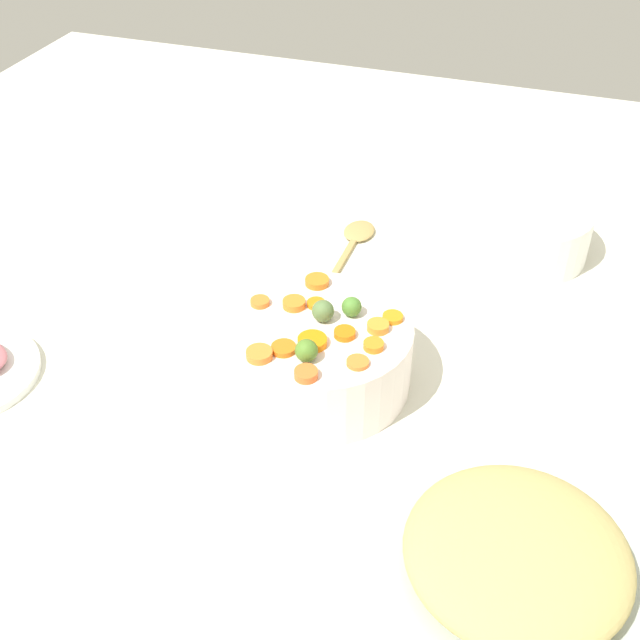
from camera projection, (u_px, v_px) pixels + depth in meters
name	position (u px, v px, depth m)	size (l,w,h in m)	color
tabletop	(333.00, 386.00, 1.19)	(2.40, 2.40, 0.02)	silver
serving_bowl_carrots	(320.00, 355.00, 1.15)	(0.26, 0.26, 0.11)	white
metal_pot	(503.00, 609.00, 0.81)	(0.25, 0.25, 0.13)	#B1BDB6
stuffing_mound	(517.00, 553.00, 0.76)	(0.22, 0.22, 0.05)	tan
carrot_slice_0	(312.00, 341.00, 1.08)	(0.04, 0.04, 0.01)	orange
carrot_slice_1	(259.00, 354.00, 1.06)	(0.04, 0.04, 0.01)	orange
carrot_slice_2	(358.00, 362.00, 1.05)	(0.03, 0.03, 0.01)	orange
carrot_slice_3	(284.00, 348.00, 1.07)	(0.03, 0.03, 0.01)	orange
carrot_slice_4	(378.00, 327.00, 1.10)	(0.03, 0.03, 0.01)	orange
carrot_slice_5	(260.00, 302.00, 1.15)	(0.03, 0.03, 0.01)	orange
carrot_slice_6	(393.00, 317.00, 1.12)	(0.03, 0.03, 0.01)	orange
carrot_slice_7	(374.00, 345.00, 1.07)	(0.03, 0.03, 0.01)	orange
carrot_slice_8	(345.00, 333.00, 1.09)	(0.03, 0.03, 0.01)	orange
carrot_slice_9	(308.00, 374.00, 1.03)	(0.03, 0.03, 0.01)	orange
carrot_slice_10	(294.00, 303.00, 1.15)	(0.03, 0.03, 0.01)	orange
carrot_slice_11	(317.00, 281.00, 1.19)	(0.04, 0.04, 0.01)	orange
carrot_slice_12	(316.00, 304.00, 1.15)	(0.03, 0.03, 0.01)	orange
brussels_sprout_0	(352.00, 307.00, 1.13)	(0.03, 0.03, 0.03)	#4C8130
brussels_sprout_1	(306.00, 350.00, 1.05)	(0.03, 0.03, 0.03)	#507C29
brussels_sprout_2	(323.00, 311.00, 1.12)	(0.03, 0.03, 0.03)	#55733E
wooden_spoon	(352.00, 243.00, 1.46)	(0.06, 0.30, 0.01)	tan
casserole_dish	(526.00, 231.00, 1.42)	(0.22, 0.22, 0.09)	white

